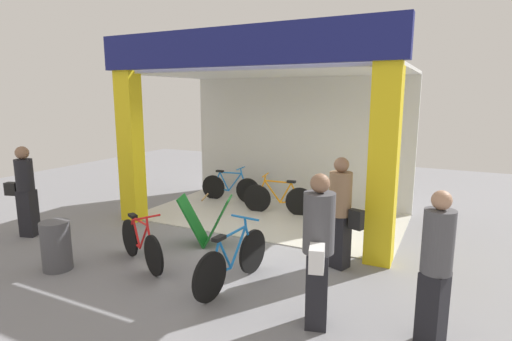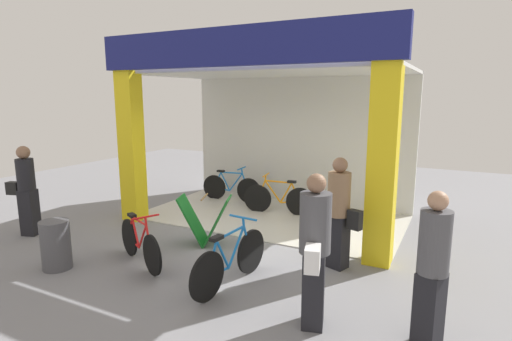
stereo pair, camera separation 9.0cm
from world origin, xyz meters
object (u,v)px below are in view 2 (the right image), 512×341
object	(u,v)px
pedestrian_0	(26,190)
pedestrian_1	(339,212)
bicycle_inside_1	(279,199)
pedestrian_3	(314,249)
bicycle_parked_1	(230,261)
sandwich_board_sign	(205,220)
pedestrian_2	(432,269)
trash_bin	(56,245)
bicycle_parked_0	(140,243)
bicycle_inside_0	(231,187)

from	to	relation	value
pedestrian_0	pedestrian_1	world-z (taller)	pedestrian_1
bicycle_inside_1	pedestrian_1	distance (m)	2.98
pedestrian_3	bicycle_inside_1	bearing A→B (deg)	119.11
bicycle_parked_1	pedestrian_0	bearing A→B (deg)	179.27
bicycle_inside_1	pedestrian_3	xyz separation A→B (m)	(2.17, -3.89, 0.57)
sandwich_board_sign	pedestrian_2	xyz separation A→B (m)	(3.77, -1.37, 0.42)
trash_bin	bicycle_parked_0	bearing A→B (deg)	34.38
pedestrian_0	bicycle_inside_1	bearing A→B (deg)	43.02
bicycle_inside_0	bicycle_parked_0	xyz separation A→B (m)	(0.71, -3.97, -0.01)
pedestrian_0	pedestrian_2	distance (m)	7.01
bicycle_parked_1	pedestrian_3	size ratio (longest dim) A/B	0.94
bicycle_inside_1	sandwich_board_sign	world-z (taller)	bicycle_inside_1
bicycle_inside_0	pedestrian_3	distance (m)	5.75
bicycle_parked_0	sandwich_board_sign	distance (m)	1.26
trash_bin	bicycle_inside_1	bearing A→B (deg)	66.27
sandwich_board_sign	pedestrian_1	world-z (taller)	pedestrian_1
pedestrian_0	pedestrian_3	bearing A→B (deg)	-4.81
bicycle_inside_0	pedestrian_1	bearing A→B (deg)	-37.40
pedestrian_0	pedestrian_3	distance (m)	5.83
pedestrian_3	pedestrian_0	bearing A→B (deg)	175.19
pedestrian_1	pedestrian_3	size ratio (longest dim) A/B	0.96
bicycle_inside_1	bicycle_parked_1	world-z (taller)	bicycle_parked_1
bicycle_parked_0	pedestrian_0	xyz separation A→B (m)	(-2.83, 0.08, 0.54)
pedestrian_1	trash_bin	xyz separation A→B (m)	(-3.80, -2.01, -0.51)
bicycle_parked_1	pedestrian_1	distance (m)	1.79
bicycle_inside_0	pedestrian_3	world-z (taller)	pedestrian_3
bicycle_parked_0	pedestrian_1	size ratio (longest dim) A/B	0.83
bicycle_parked_0	bicycle_parked_1	distance (m)	1.63
bicycle_parked_1	pedestrian_1	size ratio (longest dim) A/B	0.97
bicycle_parked_0	trash_bin	size ratio (longest dim) A/B	1.88
pedestrian_1	bicycle_inside_1	bearing A→B (deg)	132.03
bicycle_inside_1	trash_bin	size ratio (longest dim) A/B	2.12
bicycle_parked_1	trash_bin	distance (m)	2.75
bicycle_inside_0	pedestrian_0	distance (m)	4.46
bicycle_inside_0	pedestrian_3	xyz separation A→B (m)	(3.68, -4.37, 0.58)
bicycle_inside_1	pedestrian_2	bearing A→B (deg)	-47.45
bicycle_parked_0	pedestrian_3	size ratio (longest dim) A/B	0.80
bicycle_parked_1	pedestrian_0	distance (m)	4.49
bicycle_inside_1	pedestrian_1	size ratio (longest dim) A/B	0.93
sandwich_board_sign	pedestrian_3	size ratio (longest dim) A/B	0.57
bicycle_inside_0	bicycle_parked_1	xyz separation A→B (m)	(2.34, -3.94, 0.02)
bicycle_parked_1	pedestrian_1	xyz separation A→B (m)	(1.14, 1.28, 0.52)
pedestrian_1	pedestrian_3	xyz separation A→B (m)	(0.20, -1.71, 0.04)
pedestrian_0	pedestrian_2	xyz separation A→B (m)	(7.00, -0.26, -0.02)
bicycle_inside_1	pedestrian_0	world-z (taller)	pedestrian_0
bicycle_parked_0	bicycle_parked_1	size ratio (longest dim) A/B	0.85
pedestrian_0	trash_bin	world-z (taller)	pedestrian_0
bicycle_parked_1	trash_bin	xyz separation A→B (m)	(-2.65, -0.72, 0.01)
pedestrian_2	bicycle_parked_0	bearing A→B (deg)	177.51
bicycle_inside_1	pedestrian_1	xyz separation A→B (m)	(1.96, -2.17, 0.53)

